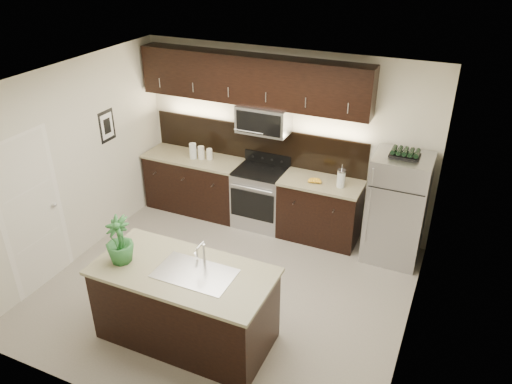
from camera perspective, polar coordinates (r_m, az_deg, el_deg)
ground at (r=6.62m, az=-3.48°, el=-11.03°), size 4.50×4.50×0.00m
room_walls at (r=5.72m, az=-5.13°, el=2.35°), size 4.52×4.02×2.71m
counter_run at (r=7.79m, az=-0.87°, el=-0.27°), size 3.51×0.65×0.94m
upper_fixtures at (r=7.26m, az=-0.28°, el=11.87°), size 3.49×0.40×1.66m
island at (r=5.72m, az=-8.06°, el=-12.57°), size 1.96×0.96×0.94m
sink_faucet at (r=5.36m, az=-6.96°, el=-9.04°), size 0.84×0.50×0.28m
refrigerator at (r=7.05m, az=15.77°, el=-1.85°), size 0.75×0.68×1.55m
wine_rack at (r=6.69m, az=16.68°, el=4.26°), size 0.38×0.24×0.09m
plant at (r=5.54m, az=-15.39°, el=-5.32°), size 0.36×0.36×0.54m
canisters at (r=7.87m, az=-6.51°, el=4.55°), size 0.36×0.17×0.24m
french_press at (r=7.04m, az=9.69°, el=1.52°), size 0.12×0.12×0.34m
bananas at (r=7.16m, az=6.30°, el=1.38°), size 0.23×0.20×0.06m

